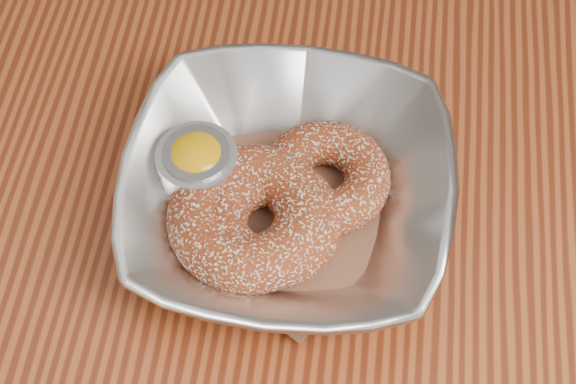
# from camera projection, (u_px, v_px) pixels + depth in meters

# --- Properties ---
(table) EXTENTS (1.20, 0.80, 0.75)m
(table) POSITION_uv_depth(u_px,v_px,m) (254.00, 210.00, 0.74)
(table) COLOR brown
(table) RESTS_ON ground_plane
(serving_bowl) EXTENTS (0.23, 0.23, 0.06)m
(serving_bowl) POSITION_uv_depth(u_px,v_px,m) (288.00, 194.00, 0.60)
(serving_bowl) COLOR silver
(serving_bowl) RESTS_ON table
(parchment) EXTENTS (0.20, 0.20, 0.00)m
(parchment) POSITION_uv_depth(u_px,v_px,m) (288.00, 208.00, 0.62)
(parchment) COLOR brown
(parchment) RESTS_ON table
(donut_back) EXTENTS (0.12, 0.12, 0.03)m
(donut_back) POSITION_uv_depth(u_px,v_px,m) (325.00, 177.00, 0.61)
(donut_back) COLOR maroon
(donut_back) RESTS_ON parchment
(donut_front) EXTENTS (0.11, 0.11, 0.03)m
(donut_front) POSITION_uv_depth(u_px,v_px,m) (269.00, 221.00, 0.59)
(donut_front) COLOR maroon
(donut_front) RESTS_ON parchment
(donut_extra) EXTENTS (0.12, 0.12, 0.04)m
(donut_extra) POSITION_uv_depth(u_px,v_px,m) (250.00, 217.00, 0.59)
(donut_extra) COLOR maroon
(donut_extra) RESTS_ON parchment
(ramekin) EXTENTS (0.06, 0.06, 0.05)m
(ramekin) POSITION_uv_depth(u_px,v_px,m) (198.00, 168.00, 0.61)
(ramekin) COLOR silver
(ramekin) RESTS_ON table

